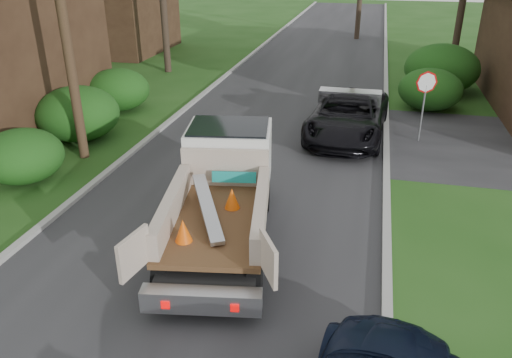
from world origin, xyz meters
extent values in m
plane|color=#1E4814|center=(0.00, 0.00, 0.00)|extent=(120.00, 120.00, 0.00)
cube|color=#28282B|center=(0.00, 10.00, 0.00)|extent=(8.00, 90.00, 0.02)
cube|color=#9E9E99|center=(-4.10, 10.00, 0.06)|extent=(0.20, 90.00, 0.12)
cube|color=#9E9E99|center=(4.10, 10.00, 0.06)|extent=(0.20, 90.00, 0.12)
cylinder|color=slate|center=(5.20, 9.00, 1.00)|extent=(0.06, 0.06, 2.00)
cylinder|color=#B20A0A|center=(5.20, 9.00, 2.10)|extent=(0.71, 0.32, 0.76)
cube|color=#352216|center=(-13.50, 22.00, 2.25)|extent=(7.00, 7.00, 4.50)
ellipsoid|color=#0F4312|center=(-6.20, 3.00, 0.77)|extent=(2.34, 2.34, 1.53)
ellipsoid|color=#0F4312|center=(-6.50, 6.50, 0.94)|extent=(2.86, 2.86, 1.87)
ellipsoid|color=#0F4312|center=(-6.80, 10.00, 0.85)|extent=(2.60, 2.60, 1.70)
ellipsoid|color=#0F4312|center=(5.80, 13.00, 0.85)|extent=(2.60, 2.60, 1.70)
ellipsoid|color=#0F4312|center=(6.50, 16.00, 1.10)|extent=(3.38, 3.38, 2.21)
cylinder|color=black|center=(-0.80, 2.53, 0.43)|extent=(0.42, 0.89, 0.85)
cylinder|color=black|center=(0.97, 2.83, 0.43)|extent=(0.42, 0.89, 0.85)
cylinder|color=black|center=(-0.20, -1.01, 0.43)|extent=(0.42, 0.89, 0.85)
cylinder|color=black|center=(1.57, -0.71, 0.43)|extent=(0.42, 0.89, 0.85)
cube|color=black|center=(0.37, 1.00, 0.59)|extent=(2.77, 5.72, 0.23)
cube|color=white|center=(0.04, 2.96, 1.42)|extent=(2.33, 2.02, 1.46)
cube|color=black|center=(0.04, 2.96, 1.94)|extent=(2.17, 1.86, 0.52)
cube|color=#472D19|center=(0.48, 0.35, 0.94)|extent=(2.61, 3.70, 0.11)
cube|color=beige|center=(0.20, 2.02, 1.46)|extent=(2.06, 0.44, 0.94)
cube|color=beige|center=(-0.45, 0.19, 1.28)|extent=(0.77, 3.21, 0.57)
cube|color=beige|center=(1.41, 0.50, 1.28)|extent=(0.77, 3.21, 0.57)
cube|color=silver|center=(0.82, -1.65, 0.52)|extent=(2.20, 0.69, 0.43)
cube|color=#B20505|center=(0.24, -1.92, 0.52)|extent=(0.16, 0.06, 0.15)
cube|color=#B20505|center=(1.45, -1.72, 0.52)|extent=(0.16, 0.06, 0.15)
cube|color=beige|center=(-0.37, -1.71, 1.37)|extent=(0.23, 0.85, 0.76)
cube|color=beige|center=(1.96, -1.32, 1.37)|extent=(0.49, 0.78, 0.76)
cube|color=silver|center=(0.28, 0.41, 1.27)|extent=(1.38, 2.30, 0.44)
cone|color=#F2590A|center=(0.11, -0.58, 1.24)|extent=(0.39, 0.39, 0.47)
cone|color=#F2590A|center=(0.67, 0.95, 1.24)|extent=(0.39, 0.39, 0.47)
cube|color=#148C84|center=(0.47, 1.83, 1.33)|extent=(1.04, 0.26, 0.27)
imported|color=black|center=(2.70, 8.96, 0.77)|extent=(2.91, 5.71, 1.54)
camera|label=1|loc=(3.40, -8.38, 6.26)|focal=35.00mm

